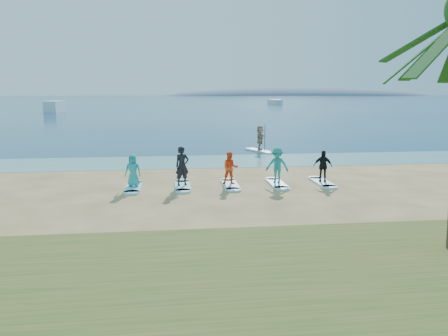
{
  "coord_description": "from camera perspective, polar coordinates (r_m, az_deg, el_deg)",
  "views": [
    {
      "loc": [
        -1.42,
        -16.69,
        4.51
      ],
      "look_at": [
        0.84,
        2.0,
        1.1
      ],
      "focal_mm": 35.0,
      "sensor_mm": 36.0,
      "label": 1
    }
  ],
  "objects": [
    {
      "name": "surfboard_2",
      "position": [
        20.67,
        0.82,
        -2.21
      ],
      "size": [
        0.7,
        2.2,
        0.09
      ],
      "primitive_type": "cube",
      "color": "#A3E9FC",
      "rests_on": "ground"
    },
    {
      "name": "surfboard_0",
      "position": [
        20.57,
        -11.73,
        -2.48
      ],
      "size": [
        0.7,
        2.2,
        0.09
      ],
      "primitive_type": "cube",
      "color": "#A3E9FC",
      "rests_on": "ground"
    },
    {
      "name": "ground",
      "position": [
        17.34,
        -1.95,
        -4.81
      ],
      "size": [
        600.0,
        600.0,
        0.0
      ],
      "primitive_type": "plane",
      "color": "tan",
      "rests_on": "ground"
    },
    {
      "name": "student_2",
      "position": [
        20.52,
        0.83,
        -0.0
      ],
      "size": [
        0.77,
        0.62,
        1.52
      ],
      "primitive_type": "imported",
      "rotation": [
        0.0,
        0.0,
        -0.06
      ],
      "color": "#F94B1A",
      "rests_on": "surfboard_2"
    },
    {
      "name": "ocean",
      "position": [
        176.75,
        -6.51,
        8.73
      ],
      "size": [
        600.0,
        600.0,
        0.0
      ],
      "primitive_type": "plane",
      "color": "navy",
      "rests_on": "ground"
    },
    {
      "name": "island_ridge",
      "position": [
        331.07,
        10.17,
        9.32
      ],
      "size": [
        220.0,
        56.0,
        18.0
      ],
      "primitive_type": "ellipsoid",
      "color": "slate",
      "rests_on": "ground"
    },
    {
      "name": "surfboard_4",
      "position": [
        21.73,
        12.69,
        -1.84
      ],
      "size": [
        0.7,
        2.2,
        0.09
      ],
      "primitive_type": "cube",
      "color": "#A3E9FC",
      "rests_on": "ground"
    },
    {
      "name": "boat_offshore_a",
      "position": [
        93.81,
        -21.2,
        6.82
      ],
      "size": [
        2.42,
        8.29,
        2.23
      ],
      "primitive_type": "cube",
      "rotation": [
        0.0,
        0.0,
        0.01
      ],
      "color": "silver",
      "rests_on": "ground"
    },
    {
      "name": "boat_offshore_b",
      "position": [
        128.55,
        6.65,
        8.18
      ],
      "size": [
        3.04,
        7.01,
        1.6
      ],
      "primitive_type": "cube",
      "rotation": [
        0.0,
        0.0,
        0.14
      ],
      "color": "silver",
      "rests_on": "ground"
    },
    {
      "name": "surfboard_3",
      "position": [
        21.09,
        6.9,
        -2.03
      ],
      "size": [
        0.7,
        2.2,
        0.09
      ],
      "primitive_type": "cube",
      "color": "#A3E9FC",
      "rests_on": "ground"
    },
    {
      "name": "student_0",
      "position": [
        20.42,
        -11.81,
        -0.32
      ],
      "size": [
        0.8,
        0.6,
        1.49
      ],
      "primitive_type": "imported",
      "rotation": [
        0.0,
        0.0,
        -0.18
      ],
      "color": "teal",
      "rests_on": "surfboard_0"
    },
    {
      "name": "surfboard_1",
      "position": [
        20.5,
        -5.44,
        -2.36
      ],
      "size": [
        0.7,
        2.2,
        0.09
      ],
      "primitive_type": "cube",
      "color": "#A3E9FC",
      "rests_on": "ground"
    },
    {
      "name": "student_3",
      "position": [
        20.92,
        6.96,
        0.37
      ],
      "size": [
        1.26,
        1.03,
        1.7
      ],
      "primitive_type": "imported",
      "rotation": [
        0.0,
        0.0,
        -0.42
      ],
      "color": "teal",
      "rests_on": "surfboard_3"
    },
    {
      "name": "student_1",
      "position": [
        20.31,
        -5.48,
        0.26
      ],
      "size": [
        0.77,
        0.63,
        1.81
      ],
      "primitive_type": "imported",
      "rotation": [
        0.0,
        0.0,
        0.33
      ],
      "color": "black",
      "rests_on": "surfboard_1"
    },
    {
      "name": "paddleboard",
      "position": [
        32.04,
        4.71,
        2.24
      ],
      "size": [
        1.82,
        3.03,
        0.12
      ],
      "primitive_type": "cube",
      "rotation": [
        0.0,
        0.0,
        0.4
      ],
      "color": "silver",
      "rests_on": "ground"
    },
    {
      "name": "student_4",
      "position": [
        21.58,
        12.77,
        0.24
      ],
      "size": [
        0.96,
        0.63,
        1.52
      ],
      "primitive_type": "imported",
      "rotation": [
        0.0,
        0.0,
        -0.32
      ],
      "color": "black",
      "rests_on": "surfboard_4"
    },
    {
      "name": "shallow_water",
      "position": [
        27.59,
        -3.85,
        0.85
      ],
      "size": [
        600.0,
        600.0,
        0.0
      ],
      "primitive_type": "plane",
      "color": "teal",
      "rests_on": "ground"
    },
    {
      "name": "paddleboarder",
      "position": [
        31.92,
        4.74,
        3.94
      ],
      "size": [
        0.94,
        1.73,
        1.78
      ],
      "primitive_type": "imported",
      "rotation": [
        0.0,
        0.0,
        1.3
      ],
      "color": "tan",
      "rests_on": "paddleboard"
    }
  ]
}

